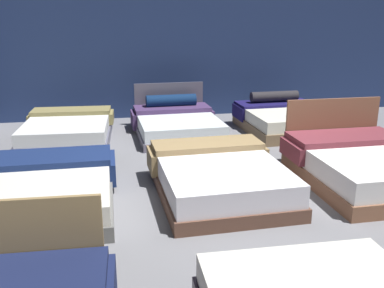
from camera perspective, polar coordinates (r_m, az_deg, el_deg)
The scene contains 8 objects.
ground_plane at distance 5.70m, azimuth 3.38°, elevation -7.02°, with size 18.00×18.00×0.02m, color slate.
showroom_back_wall at distance 10.00m, azimuth -3.38°, elevation 13.59°, with size 18.00×0.06×3.50m, color navy.
bed_3 at distance 5.61m, azimuth -18.43°, elevation -5.78°, with size 1.64×2.05×0.48m.
bed_4 at distance 5.68m, azimuth 3.61°, elevation -4.40°, with size 1.71×2.07×0.53m.
bed_5 at distance 6.50m, azimuth 21.83°, elevation -2.64°, with size 1.77×2.10×1.04m.
bed_6 at distance 8.36m, azimuth -16.14°, elevation 1.74°, with size 1.69×2.03×0.50m.
bed_7 at distance 8.56m, azimuth -2.07°, elevation 2.81°, with size 1.71×2.03×0.91m.
bed_8 at distance 9.03m, azimuth 12.15°, elevation 3.23°, with size 1.71×2.01×0.73m.
Camera 1 is at (-1.30, -5.06, 2.27)m, focal length 40.18 mm.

